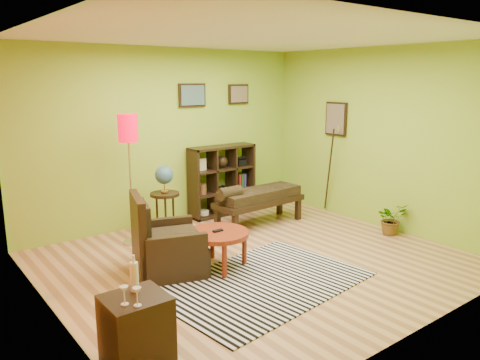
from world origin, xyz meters
TOP-DOWN VIEW (x-y plane):
  - ground at (0.00, 0.00)m, footprint 5.00×5.00m
  - room_shell at (-0.09, 0.01)m, footprint 5.04×4.54m
  - zebra_rug at (-0.38, -0.56)m, footprint 2.55×1.85m
  - coffee_table at (-0.52, 0.12)m, footprint 0.77×0.77m
  - armchair at (-1.11, 0.40)m, footprint 1.01×1.00m
  - side_cabinet at (-2.20, -1.12)m, footprint 0.50×0.45m
  - floor_lamp at (-0.98, 1.59)m, footprint 0.28×0.28m
  - globe_table at (-0.42, 1.64)m, footprint 0.43×0.43m
  - cube_shelf at (0.91, 2.03)m, footprint 1.20×0.35m
  - bench at (0.98, 1.18)m, footprint 1.58×0.61m
  - potted_plant at (2.30, -0.41)m, footprint 0.55×0.59m

SIDE VIEW (x-z plane):
  - ground at x=0.00m, z-range 0.00..0.00m
  - zebra_rug at x=-0.38m, z-range 0.00..0.01m
  - potted_plant at x=2.30m, z-range 0.00..0.38m
  - armchair at x=-1.11m, z-range -0.19..0.79m
  - side_cabinet at x=-2.20m, z-range -0.15..0.75m
  - coffee_table at x=-0.52m, z-range 0.16..0.65m
  - bench at x=0.98m, z-range 0.10..0.81m
  - cube_shelf at x=0.91m, z-range 0.00..1.20m
  - globe_table at x=-0.42m, z-range 0.27..1.33m
  - floor_lamp at x=-0.98m, z-range 0.57..2.41m
  - room_shell at x=-0.09m, z-range 0.39..3.21m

